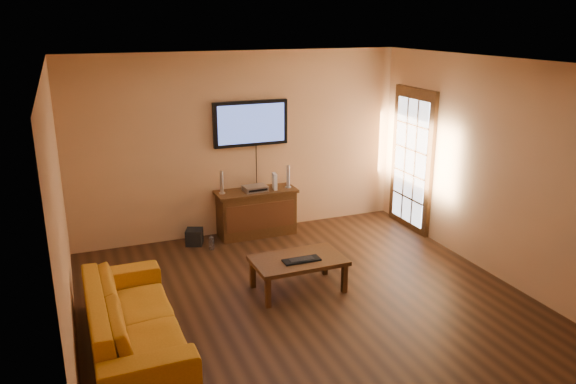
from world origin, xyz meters
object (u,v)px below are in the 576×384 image
media_console (256,212)px  sofa (133,309)px  television (251,123)px  bottle (211,243)px  av_receiver (255,188)px  game_console (275,181)px  coffee_table (298,262)px  keyboard (302,260)px  speaker_left (222,183)px  subwoofer (194,237)px  speaker_right (288,177)px

media_console → sofa: bearing=-130.7°
television → bottle: size_ratio=5.36×
av_receiver → game_console: game_console is taller
sofa → av_receiver: size_ratio=6.31×
television → game_console: size_ratio=4.72×
coffee_table → bottle: size_ratio=5.20×
sofa → keyboard: bearing=-77.8°
speaker_left → game_console: (0.79, -0.07, -0.03)m
game_console → subwoofer: 1.43m
speaker_left → keyboard: 2.11m
speaker_left → bottle: bearing=-127.4°
coffee_table → subwoofer: coffee_table is taller
sofa → media_console: bearing=-41.4°
media_console → coffee_table: media_console is taller
coffee_table → speaker_right: 2.04m
av_receiver → game_console: 0.31m
bottle → subwoofer: bearing=122.8°
television → sofa: size_ratio=0.52×
sofa → subwoofer: (1.13, 2.40, -0.30)m
subwoofer → keyboard: keyboard is taller
game_console → av_receiver: bearing=-175.0°
subwoofer → keyboard: (0.85, -1.94, 0.31)m
speaker_right → keyboard: speaker_right is taller
sofa → speaker_right: speaker_right is taller
media_console → subwoofer: (-0.97, -0.04, -0.23)m
television → av_receiver: 0.95m
speaker_right → game_console: (-0.22, -0.00, -0.04)m
television → speaker_left: 0.97m
sofa → game_console: game_console is taller
television → av_receiver: bearing=-95.0°
media_console → bottle: (-0.79, -0.32, -0.25)m
subwoofer → speaker_left: bearing=32.1°
media_console → subwoofer: size_ratio=5.24×
coffee_table → speaker_right: size_ratio=3.19×
media_console → television: bearing=90.0°
media_console → coffee_table: size_ratio=1.10×
speaker_left → keyboard: speaker_left is taller
subwoofer → media_console: bearing=24.3°
media_console → speaker_right: (0.50, -0.03, 0.50)m
coffee_table → game_console: size_ratio=4.58×
sofa → speaker_left: (1.59, 2.48, 0.43)m
sofa → game_console: bearing=-45.3°
media_console → game_console: game_console is taller
coffee_table → speaker_left: bearing=101.2°
coffee_table → sofa: (-1.98, -0.53, 0.06)m
subwoofer → coffee_table: bearing=-43.9°
speaker_left → television: bearing=16.6°
sofa → bottle: 2.51m
sofa → speaker_left: bearing=-33.4°
coffee_table → game_console: (0.40, 1.88, 0.45)m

